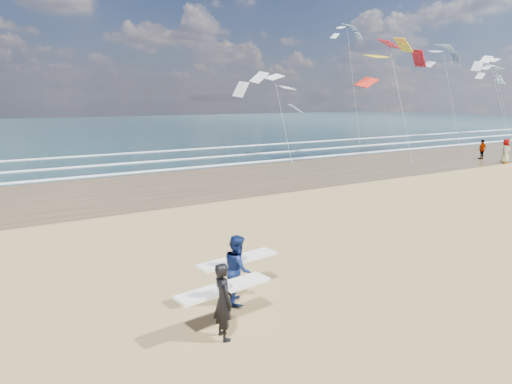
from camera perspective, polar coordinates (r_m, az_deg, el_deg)
wet_sand_strip at (r=35.56m, az=11.78°, el=3.37°), size 220.00×12.00×0.01m
ocean at (r=83.19m, az=-15.03°, el=7.82°), size 220.00×100.00×0.02m
foam_breakers at (r=43.34m, az=2.52°, el=5.11°), size 220.00×11.70×0.05m
surfer_near at (r=9.81m, az=-4.10°, el=-13.18°), size 2.24×1.05×1.66m
surfer_far at (r=11.38m, az=-2.28°, el=-9.48°), size 2.24×1.25×1.71m
beachgoer_0 at (r=40.43m, az=28.76°, el=4.50°), size 1.07×0.88×1.90m
beachgoer_1 at (r=42.29m, az=26.43°, el=4.78°), size 0.97×0.44×1.62m
kite_0 at (r=39.25m, az=17.05°, el=13.58°), size 7.66×4.94×10.78m
kite_1 at (r=38.35m, az=2.90°, el=11.30°), size 6.78×4.85×8.04m
kite_2 at (r=57.34m, az=22.94°, el=12.37°), size 5.79×4.74×11.99m
kite_4 at (r=73.80m, az=27.95°, el=10.96°), size 5.59×4.71×10.63m
kite_5 at (r=55.76m, az=11.98°, el=13.84°), size 4.48×4.59×14.34m
kite_7 at (r=66.38m, az=28.11°, el=11.51°), size 6.55×4.82×11.03m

